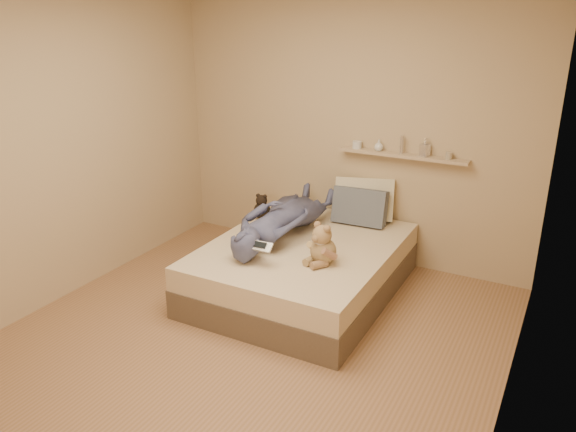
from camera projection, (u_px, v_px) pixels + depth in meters
The scene contains 10 objects.
room at pixel (243, 176), 3.78m from camera, with size 3.80×3.80×3.80m.
bed at pixel (303, 268), 4.92m from camera, with size 1.50×1.90×0.45m.
game_console at pixel (260, 246), 4.38m from camera, with size 0.19×0.09×0.07m.
teddy_bear at pixel (322, 247), 4.43m from camera, with size 0.28×0.28×0.35m.
dark_plush at pixel (262, 208), 5.39m from camera, with size 0.16×0.16×0.25m.
pillow_cream at pixel (364, 199), 5.36m from camera, with size 0.55×0.16×0.40m, color #C1B898.
pillow_grey at pixel (360, 207), 5.25m from camera, with size 0.50×0.14×0.34m, color #565D68.
person at pixel (282, 217), 4.96m from camera, with size 0.53×1.47×0.35m, color #4F537C.
wall_shelf at pixel (402, 155), 5.13m from camera, with size 1.20×0.12×0.03m, color tan.
shelf_bottles at pixel (397, 147), 5.12m from camera, with size 0.93×0.10×0.17m.
Camera 1 is at (1.99, -3.06, 2.36)m, focal length 35.00 mm.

